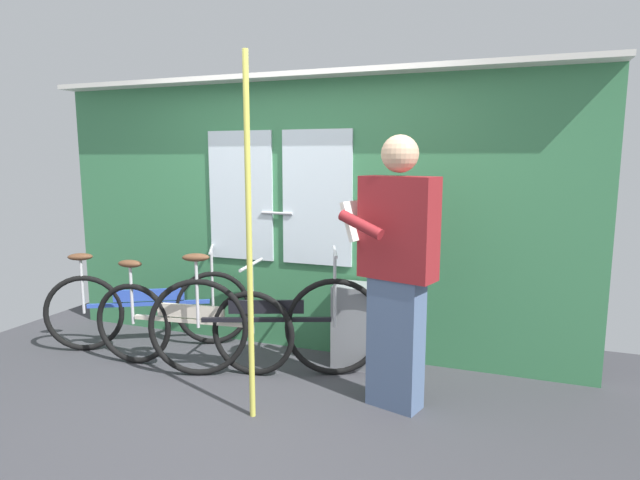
{
  "coord_description": "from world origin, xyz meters",
  "views": [
    {
      "loc": [
        1.67,
        -2.9,
        1.63
      ],
      "look_at": [
        0.4,
        0.51,
        1.06
      ],
      "focal_mm": 29.64,
      "sensor_mm": 36.0,
      "label": 1
    }
  ],
  "objects": [
    {
      "name": "bicycle_near_door",
      "position": [
        -0.03,
        0.51,
        0.4
      ],
      "size": [
        1.66,
        0.73,
        0.96
      ],
      "rotation": [
        0.0,
        0.0,
        0.37
      ],
      "color": "black",
      "rests_on": "ground_plane"
    },
    {
      "name": "trash_bin_by_wall",
      "position": [
        0.54,
        0.94,
        0.32
      ],
      "size": [
        0.33,
        0.28,
        0.65
      ],
      "primitive_type": "cube",
      "color": "gray",
      "rests_on": "ground_plane"
    },
    {
      "name": "passenger_reading_newspaper",
      "position": [
        0.98,
        0.35,
        0.94
      ],
      "size": [
        0.63,
        0.57,
        1.77
      ],
      "rotation": [
        0.0,
        0.0,
        2.85
      ],
      "color": "slate",
      "rests_on": "ground_plane"
    },
    {
      "name": "ground_plane",
      "position": [
        0.0,
        0.0,
        -0.02
      ],
      "size": [
        5.62,
        3.93,
        0.04
      ],
      "primitive_type": "cube",
      "color": "#38383D"
    },
    {
      "name": "bicycle_leaning_behind",
      "position": [
        -1.24,
        0.7,
        0.35
      ],
      "size": [
        1.53,
        0.9,
        0.86
      ],
      "rotation": [
        0.0,
        0.0,
        0.51
      ],
      "color": "black",
      "rests_on": "ground_plane"
    },
    {
      "name": "train_door_wall",
      "position": [
        -0.01,
        1.16,
        1.19
      ],
      "size": [
        4.62,
        0.28,
        2.28
      ],
      "color": "#387A4C",
      "rests_on": "ground_plane"
    },
    {
      "name": "bicycle_by_pole",
      "position": [
        -0.63,
        0.41,
        0.35
      ],
      "size": [
        1.65,
        0.44,
        0.86
      ],
      "rotation": [
        0.0,
        0.0,
        0.12
      ],
      "color": "black",
      "rests_on": "ground_plane"
    },
    {
      "name": "handrail_pole",
      "position": [
        0.17,
        -0.1,
        1.12
      ],
      "size": [
        0.04,
        0.04,
        2.24
      ],
      "primitive_type": "cylinder",
      "color": "#C6C14C",
      "rests_on": "ground_plane"
    }
  ]
}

